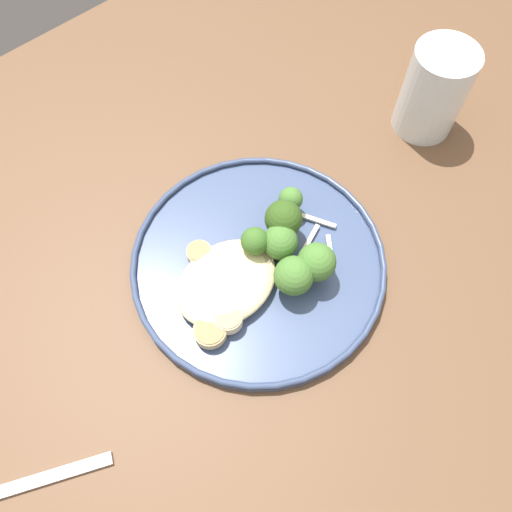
{
  "coord_description": "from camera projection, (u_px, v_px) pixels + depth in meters",
  "views": [
    {
      "loc": [
        0.11,
        0.19,
        1.28
      ],
      "look_at": [
        -0.06,
        -0.0,
        0.76
      ],
      "focal_mm": 36.44,
      "sensor_mm": 36.0,
      "label": 1
    }
  ],
  "objects": [
    {
      "name": "wooden_dining_table",
      "position": [
        223.0,
        322.0,
        0.65
      ],
      "size": [
        1.4,
        1.0,
        0.74
      ],
      "color": "brown",
      "rests_on": "ground"
    },
    {
      "name": "water_glass",
      "position": [
        432.0,
        96.0,
        0.65
      ],
      "size": [
        0.08,
        0.08,
        0.12
      ],
      "color": "silver",
      "rests_on": "wooden_dining_table"
    },
    {
      "name": "noodle_bed",
      "position": [
        228.0,
        284.0,
        0.56
      ],
      "size": [
        0.12,
        0.09,
        0.03
      ],
      "color": "beige",
      "rests_on": "dinner_plate"
    },
    {
      "name": "onion_sliver_short_strip",
      "position": [
        330.0,
        252.0,
        0.59
      ],
      "size": [
        0.03,
        0.04,
        0.0
      ],
      "primitive_type": "cube",
      "rotation": [
        0.0,
        0.0,
        4.05
      ],
      "color": "silver",
      "rests_on": "dinner_plate"
    },
    {
      "name": "ground",
      "position": [
        239.0,
        415.0,
        1.24
      ],
      "size": [
        6.0,
        6.0,
        0.0
      ],
      "primitive_type": "plane",
      "color": "#2D2B28"
    },
    {
      "name": "seared_scallop_left_edge",
      "position": [
        241.0,
        284.0,
        0.57
      ],
      "size": [
        0.02,
        0.02,
        0.02
      ],
      "color": "beige",
      "rests_on": "dinner_plate"
    },
    {
      "name": "broccoli_floret_near_rim",
      "position": [
        316.0,
        263.0,
        0.55
      ],
      "size": [
        0.04,
        0.04,
        0.06
      ],
      "color": "#7A994C",
      "rests_on": "dinner_plate"
    },
    {
      "name": "onion_sliver_curled_piece",
      "position": [
        308.0,
        243.0,
        0.6
      ],
      "size": [
        0.05,
        0.02,
        0.0
      ],
      "primitive_type": "cube",
      "rotation": [
        0.0,
        0.0,
        0.36
      ],
      "color": "silver",
      "rests_on": "dinner_plate"
    },
    {
      "name": "broccoli_floret_left_leaning",
      "position": [
        291.0,
        200.0,
        0.6
      ],
      "size": [
        0.03,
        0.03,
        0.04
      ],
      "color": "#7A994C",
      "rests_on": "dinner_plate"
    },
    {
      "name": "seared_scallop_half_hidden",
      "position": [
        223.0,
        301.0,
        0.56
      ],
      "size": [
        0.02,
        0.02,
        0.01
      ],
      "color": "#DBB77A",
      "rests_on": "dinner_plate"
    },
    {
      "name": "broccoli_floret_beside_noodles",
      "position": [
        255.0,
        243.0,
        0.56
      ],
      "size": [
        0.03,
        0.03,
        0.05
      ],
      "color": "#89A356",
      "rests_on": "dinner_plate"
    },
    {
      "name": "seared_scallop_front_small",
      "position": [
        199.0,
        254.0,
        0.58
      ],
      "size": [
        0.03,
        0.03,
        0.02
      ],
      "color": "#DBB77A",
      "rests_on": "dinner_plate"
    },
    {
      "name": "seared_scallop_on_noodles",
      "position": [
        261.0,
        259.0,
        0.58
      ],
      "size": [
        0.03,
        0.03,
        0.02
      ],
      "color": "beige",
      "rests_on": "dinner_plate"
    },
    {
      "name": "onion_sliver_pale_crescent",
      "position": [
        314.0,
        220.0,
        0.61
      ],
      "size": [
        0.03,
        0.05,
        0.0
      ],
      "primitive_type": "cube",
      "rotation": [
        0.0,
        0.0,
        5.19
      ],
      "color": "silver",
      "rests_on": "dinner_plate"
    },
    {
      "name": "broccoli_floret_small_sprig",
      "position": [
        294.0,
        276.0,
        0.55
      ],
      "size": [
        0.04,
        0.04,
        0.05
      ],
      "color": "#7A994C",
      "rests_on": "dinner_plate"
    },
    {
      "name": "broccoli_floret_center_pile",
      "position": [
        283.0,
        219.0,
        0.57
      ],
      "size": [
        0.04,
        0.04,
        0.06
      ],
      "color": "#7A994C",
      "rests_on": "dinner_plate"
    },
    {
      "name": "seared_scallop_right_edge",
      "position": [
        216.0,
        268.0,
        0.57
      ],
      "size": [
        0.03,
        0.03,
        0.02
      ],
      "color": "beige",
      "rests_on": "dinner_plate"
    },
    {
      "name": "dinner_plate",
      "position": [
        256.0,
        261.0,
        0.59
      ],
      "size": [
        0.29,
        0.29,
        0.02
      ],
      "color": "#38476B",
      "rests_on": "wooden_dining_table"
    },
    {
      "name": "dinner_fork",
      "position": [
        6.0,
        490.0,
        0.49
      ],
      "size": [
        0.18,
        0.09,
        0.0
      ],
      "color": "silver",
      "rests_on": "wooden_dining_table"
    },
    {
      "name": "seared_scallop_tilted_round",
      "position": [
        228.0,
        319.0,
        0.55
      ],
      "size": [
        0.03,
        0.03,
        0.02
      ],
      "color": "beige",
      "rests_on": "dinner_plate"
    },
    {
      "name": "broccoli_floret_split_head",
      "position": [
        280.0,
        242.0,
        0.57
      ],
      "size": [
        0.04,
        0.04,
        0.05
      ],
      "color": "#89A356",
      "rests_on": "dinner_plate"
    },
    {
      "name": "seared_scallop_large_seared",
      "position": [
        210.0,
        332.0,
        0.54
      ],
      "size": [
        0.04,
        0.04,
        0.01
      ],
      "color": "#DBB77A",
      "rests_on": "dinner_plate"
    }
  ]
}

